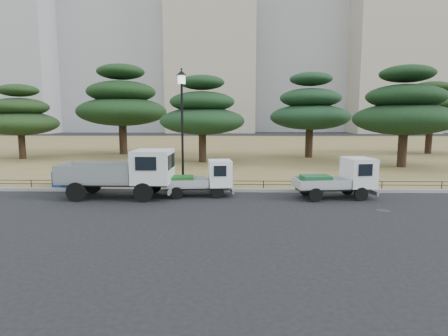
{
  "coord_description": "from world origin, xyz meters",
  "views": [
    {
      "loc": [
        0.39,
        -16.08,
        3.73
      ],
      "look_at": [
        0.0,
        2.0,
        1.3
      ],
      "focal_mm": 30.0,
      "sensor_mm": 36.0,
      "label": 1
    }
  ],
  "objects_px": {
    "street_lamp": "(182,109)",
    "tarp_pile": "(73,178)",
    "truck_large": "(124,171)",
    "truck_kei_front": "(203,178)",
    "truck_kei_rear": "(340,178)"
  },
  "relations": [
    {
      "from": "street_lamp",
      "to": "tarp_pile",
      "type": "relative_size",
      "value": 2.93
    },
    {
      "from": "truck_large",
      "to": "tarp_pile",
      "type": "xyz_separation_m",
      "value": [
        -3.27,
        1.99,
        -0.65
      ]
    },
    {
      "from": "street_lamp",
      "to": "tarp_pile",
      "type": "distance_m",
      "value": 6.81
    },
    {
      "from": "truck_kei_rear",
      "to": "tarp_pile",
      "type": "relative_size",
      "value": 1.85
    },
    {
      "from": "truck_kei_front",
      "to": "street_lamp",
      "type": "height_order",
      "value": "street_lamp"
    },
    {
      "from": "street_lamp",
      "to": "truck_kei_front",
      "type": "bearing_deg",
      "value": -48.53
    },
    {
      "from": "truck_large",
      "to": "tarp_pile",
      "type": "bearing_deg",
      "value": 149.31
    },
    {
      "from": "tarp_pile",
      "to": "truck_large",
      "type": "bearing_deg",
      "value": -31.29
    },
    {
      "from": "truck_kei_front",
      "to": "street_lamp",
      "type": "distance_m",
      "value": 3.73
    },
    {
      "from": "truck_large",
      "to": "truck_kei_front",
      "type": "distance_m",
      "value": 3.74
    },
    {
      "from": "truck_large",
      "to": "street_lamp",
      "type": "relative_size",
      "value": 0.87
    },
    {
      "from": "truck_large",
      "to": "truck_kei_rear",
      "type": "relative_size",
      "value": 1.38
    },
    {
      "from": "truck_large",
      "to": "truck_kei_rear",
      "type": "distance_m",
      "value": 10.1
    },
    {
      "from": "truck_large",
      "to": "truck_kei_front",
      "type": "height_order",
      "value": "truck_large"
    },
    {
      "from": "truck_large",
      "to": "street_lamp",
      "type": "distance_m",
      "value": 4.24
    }
  ]
}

